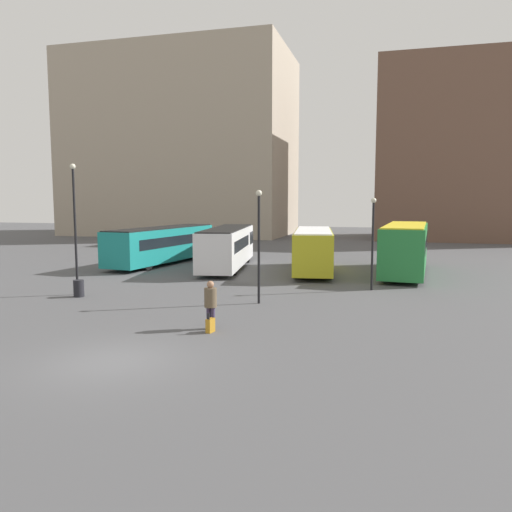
{
  "coord_description": "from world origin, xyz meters",
  "views": [
    {
      "loc": [
        7.99,
        -12.94,
        4.82
      ],
      "look_at": [
        0.21,
        15.81,
        1.52
      ],
      "focal_mm": 35.0,
      "sensor_mm": 36.0,
      "label": 1
    }
  ],
  "objects_px": {
    "bus_2": "(313,249)",
    "lamp_post_0": "(75,220)",
    "lamp_post_2": "(259,237)",
    "trash_bin": "(79,288)",
    "bus_3": "(405,247)",
    "bus_1": "(228,246)",
    "suitcase": "(210,325)",
    "lamp_post_1": "(373,235)",
    "traveler": "(211,300)",
    "bus_0": "(163,244)"
  },
  "relations": [
    {
      "from": "lamp_post_1",
      "to": "trash_bin",
      "type": "height_order",
      "value": "lamp_post_1"
    },
    {
      "from": "bus_3",
      "to": "lamp_post_2",
      "type": "xyz_separation_m",
      "value": [
        -6.89,
        -11.74,
        1.37
      ]
    },
    {
      "from": "trash_bin",
      "to": "bus_0",
      "type": "bearing_deg",
      "value": 97.64
    },
    {
      "from": "bus_2",
      "to": "lamp_post_0",
      "type": "distance_m",
      "value": 15.6
    },
    {
      "from": "lamp_post_2",
      "to": "trash_bin",
      "type": "height_order",
      "value": "lamp_post_2"
    },
    {
      "from": "bus_1",
      "to": "lamp_post_2",
      "type": "distance_m",
      "value": 12.84
    },
    {
      "from": "bus_1",
      "to": "lamp_post_1",
      "type": "relative_size",
      "value": 2.3
    },
    {
      "from": "bus_0",
      "to": "lamp_post_2",
      "type": "xyz_separation_m",
      "value": [
        11.01,
        -12.7,
        1.61
      ]
    },
    {
      "from": "lamp_post_0",
      "to": "bus_2",
      "type": "bearing_deg",
      "value": 47.05
    },
    {
      "from": "lamp_post_1",
      "to": "trash_bin",
      "type": "relative_size",
      "value": 5.86
    },
    {
      "from": "trash_bin",
      "to": "lamp_post_0",
      "type": "bearing_deg",
      "value": 130.23
    },
    {
      "from": "bus_0",
      "to": "lamp_post_0",
      "type": "bearing_deg",
      "value": -166.97
    },
    {
      "from": "lamp_post_0",
      "to": "bus_0",
      "type": "bearing_deg",
      "value": 96.14
    },
    {
      "from": "lamp_post_1",
      "to": "bus_3",
      "type": "bearing_deg",
      "value": 74.44
    },
    {
      "from": "bus_2",
      "to": "traveler",
      "type": "relative_size",
      "value": 5.19
    },
    {
      "from": "bus_1",
      "to": "lamp_post_1",
      "type": "distance_m",
      "value": 12.38
    },
    {
      "from": "bus_3",
      "to": "suitcase",
      "type": "height_order",
      "value": "bus_3"
    },
    {
      "from": "bus_3",
      "to": "lamp_post_1",
      "type": "relative_size",
      "value": 2.12
    },
    {
      "from": "lamp_post_2",
      "to": "bus_0",
      "type": "bearing_deg",
      "value": 130.91
    },
    {
      "from": "suitcase",
      "to": "bus_3",
      "type": "bearing_deg",
      "value": -12.32
    },
    {
      "from": "lamp_post_2",
      "to": "bus_1",
      "type": "bearing_deg",
      "value": 115.0
    },
    {
      "from": "bus_2",
      "to": "suitcase",
      "type": "height_order",
      "value": "bus_2"
    },
    {
      "from": "bus_1",
      "to": "suitcase",
      "type": "bearing_deg",
      "value": -172.64
    },
    {
      "from": "lamp_post_2",
      "to": "trash_bin",
      "type": "relative_size",
      "value": 6.26
    },
    {
      "from": "suitcase",
      "to": "trash_bin",
      "type": "xyz_separation_m",
      "value": [
        -8.8,
        4.72,
        0.16
      ]
    },
    {
      "from": "suitcase",
      "to": "lamp_post_1",
      "type": "height_order",
      "value": "lamp_post_1"
    },
    {
      "from": "suitcase",
      "to": "bus_1",
      "type": "bearing_deg",
      "value": 26.87
    },
    {
      "from": "bus_2",
      "to": "bus_3",
      "type": "relative_size",
      "value": 0.9
    },
    {
      "from": "bus_3",
      "to": "lamp_post_1",
      "type": "xyz_separation_m",
      "value": [
        -1.88,
        -6.77,
        1.2
      ]
    },
    {
      "from": "bus_2",
      "to": "suitcase",
      "type": "distance_m",
      "value": 16.6
    },
    {
      "from": "lamp_post_0",
      "to": "trash_bin",
      "type": "height_order",
      "value": "lamp_post_0"
    },
    {
      "from": "bus_2",
      "to": "traveler",
      "type": "distance_m",
      "value": 16.09
    },
    {
      "from": "bus_1",
      "to": "traveler",
      "type": "relative_size",
      "value": 6.23
    },
    {
      "from": "suitcase",
      "to": "trash_bin",
      "type": "relative_size",
      "value": 0.88
    },
    {
      "from": "trash_bin",
      "to": "lamp_post_2",
      "type": "bearing_deg",
      "value": 4.92
    },
    {
      "from": "traveler",
      "to": "bus_3",
      "type": "bearing_deg",
      "value": -13.39
    },
    {
      "from": "bus_2",
      "to": "lamp_post_0",
      "type": "bearing_deg",
      "value": 128.81
    },
    {
      "from": "lamp_post_2",
      "to": "traveler",
      "type": "bearing_deg",
      "value": -96.29
    },
    {
      "from": "traveler",
      "to": "lamp_post_2",
      "type": "height_order",
      "value": "lamp_post_2"
    },
    {
      "from": "suitcase",
      "to": "lamp_post_0",
      "type": "relative_size",
      "value": 0.11
    },
    {
      "from": "suitcase",
      "to": "lamp_post_1",
      "type": "relative_size",
      "value": 0.15
    },
    {
      "from": "bus_1",
      "to": "bus_0",
      "type": "bearing_deg",
      "value": 69.48
    },
    {
      "from": "traveler",
      "to": "trash_bin",
      "type": "distance_m",
      "value": 9.65
    },
    {
      "from": "bus_3",
      "to": "suitcase",
      "type": "xyz_separation_m",
      "value": [
        -7.28,
        -17.26,
        -1.52
      ]
    },
    {
      "from": "bus_2",
      "to": "trash_bin",
      "type": "distance_m",
      "value": 15.56
    },
    {
      "from": "bus_3",
      "to": "bus_1",
      "type": "bearing_deg",
      "value": 95.25
    },
    {
      "from": "bus_1",
      "to": "bus_3",
      "type": "distance_m",
      "value": 12.28
    },
    {
      "from": "bus_2",
      "to": "trash_bin",
      "type": "height_order",
      "value": "bus_2"
    },
    {
      "from": "bus_0",
      "to": "lamp_post_0",
      "type": "relative_size",
      "value": 1.8
    },
    {
      "from": "suitcase",
      "to": "bus_2",
      "type": "bearing_deg",
      "value": 6.06
    }
  ]
}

